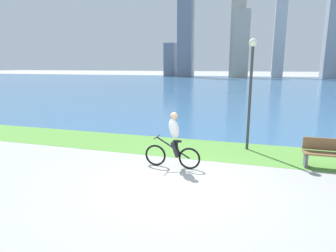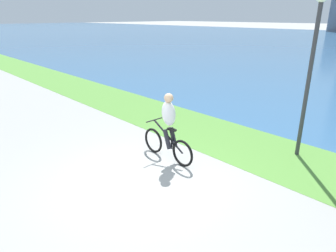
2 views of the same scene
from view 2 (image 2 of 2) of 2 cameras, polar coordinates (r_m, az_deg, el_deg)
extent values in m
plane|color=#9E9E99|center=(6.74, -5.05, -10.33)|extent=(300.00, 300.00, 0.00)
cube|color=#59933D|center=(8.96, 12.12, -2.69)|extent=(120.00, 2.58, 0.01)
torus|color=black|center=(7.92, -2.78, -2.75)|extent=(0.66, 0.06, 0.66)
torus|color=black|center=(7.21, 2.75, -5.17)|extent=(0.66, 0.06, 0.66)
cylinder|color=black|center=(7.42, -0.02, -1.91)|extent=(1.04, 0.04, 0.62)
cylinder|color=black|center=(7.35, 0.70, -2.56)|extent=(0.04, 0.04, 0.48)
cube|color=black|center=(7.25, 0.70, -0.66)|extent=(0.24, 0.10, 0.05)
cylinder|color=black|center=(7.68, -2.61, 1.15)|extent=(0.03, 0.52, 0.03)
ellipsoid|color=white|center=(7.20, 0.13, 2.39)|extent=(0.40, 0.36, 0.65)
sphere|color=#D8AD84|center=(7.10, 0.13, 5.31)|extent=(0.22, 0.22, 0.22)
cylinder|color=#26262D|center=(7.32, -0.16, -2.50)|extent=(0.27, 0.11, 0.49)
cylinder|color=#26262D|center=(7.44, 0.97, -2.10)|extent=(0.27, 0.11, 0.49)
cylinder|color=#38383D|center=(8.06, 24.87, 7.17)|extent=(0.10, 0.10, 3.71)
camera|label=1|loc=(4.30, -90.98, -5.48)|focal=30.65mm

